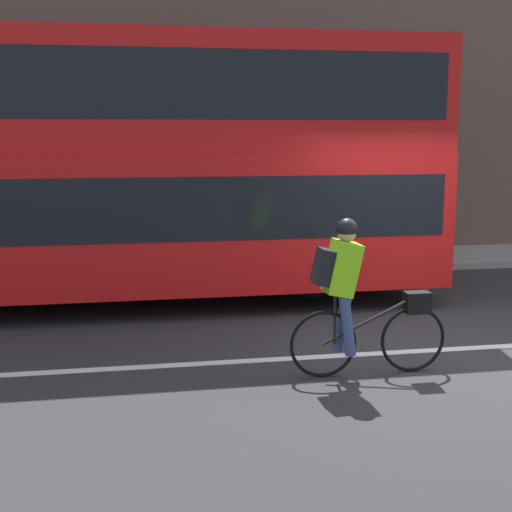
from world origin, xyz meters
TOP-DOWN VIEW (x-y plane):
  - ground_plane at (0.00, 0.00)m, footprint 80.00×80.00m
  - road_center_line at (0.00, -0.13)m, footprint 50.00×0.14m
  - sidewalk_curb at (0.00, 5.24)m, footprint 60.00×1.91m
  - building_facade at (0.00, 6.35)m, footprint 60.00×0.30m
  - bus at (-3.78, 2.77)m, footprint 9.17×2.45m
  - cyclist_on_bike at (-1.40, -0.77)m, footprint 1.67×0.32m
  - trash_bin at (-3.23, 5.14)m, footprint 0.49×0.49m

SIDE VIEW (x-z plane):
  - ground_plane at x=0.00m, z-range 0.00..0.00m
  - road_center_line at x=0.00m, z-range 0.00..0.01m
  - sidewalk_curb at x=0.00m, z-range 0.00..0.11m
  - trash_bin at x=-3.23m, z-range 0.11..1.06m
  - cyclist_on_bike at x=-1.40m, z-range 0.06..1.71m
  - bus at x=-3.78m, z-range 0.22..4.00m
  - building_facade at x=0.00m, z-range 0.00..9.56m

